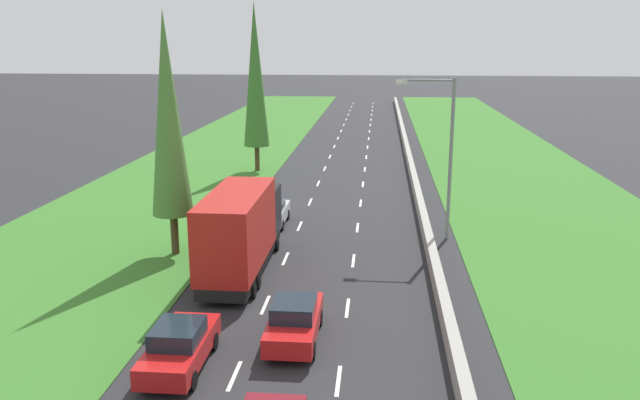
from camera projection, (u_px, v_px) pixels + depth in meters
ground_plane at (346, 163)px, 59.21m from camera, size 300.00×300.00×0.00m
grass_verge_left at (211, 160)px, 60.32m from camera, size 14.00×140.00×0.04m
grass_verge_right at (506, 165)px, 57.93m from camera, size 14.00×140.00×0.04m
median_barrier at (409, 159)px, 58.60m from camera, size 0.44×120.00×0.85m
lane_markings at (346, 163)px, 59.21m from camera, size 3.64×116.00×0.01m
red_sedan_left_lane at (180, 346)px, 22.03m from camera, size 1.82×4.50×1.64m
red_sedan_centre_lane at (294, 320)px, 24.04m from camera, size 1.82×4.50×1.64m
red_box_truck_left_lane at (241, 229)px, 30.75m from camera, size 2.46×9.40×4.18m
silver_hatchback_left_lane at (272, 212)px, 39.16m from camera, size 1.74×3.90×1.72m
poplar_tree_second at (168, 116)px, 32.25m from camera, size 2.11×2.11×12.46m
poplar_tree_third at (255, 76)px, 53.52m from camera, size 2.15×2.15×14.02m
street_light_mast at (445, 147)px, 35.42m from camera, size 3.20×0.28×9.00m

